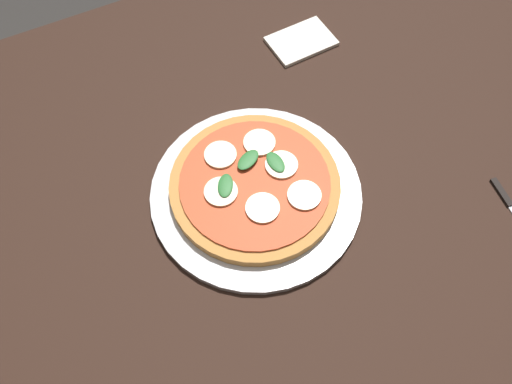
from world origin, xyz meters
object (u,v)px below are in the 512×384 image
Objects in this scene: dining_table at (260,213)px; serving_tray at (256,193)px; knife at (511,207)px; pizza at (255,185)px; napkin at (301,41)px.

dining_table is 0.08m from serving_tray.
knife reaches higher than dining_table.
dining_table is 5.28× the size of pizza.
serving_tray is 2.31× the size of knife.
napkin is (0.25, 0.28, -0.00)m from serving_tray.
serving_tray is at bearing -102.29° from pizza.
knife is at bearing -75.66° from napkin.
pizza is at bearing 77.71° from serving_tray.
knife is (0.37, -0.22, 0.08)m from dining_table.
serving_tray is at bearing 149.80° from knife.
dining_table is 9.79× the size of knife.
pizza reaches higher than napkin.
serving_tray reaches higher than knife.
knife is at bearing -30.81° from dining_table.
napkin reaches higher than knife.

